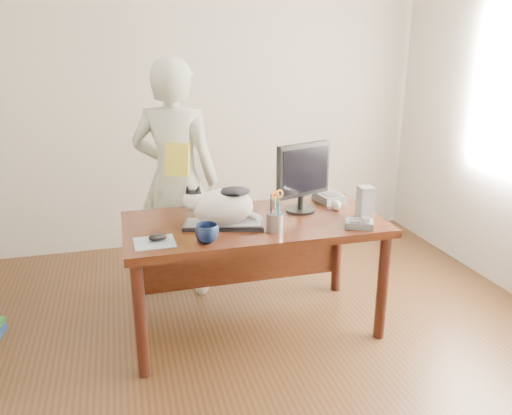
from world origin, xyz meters
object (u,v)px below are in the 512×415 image
object	(u,v)px
phone	(360,223)
mouse	(158,237)
desk	(251,238)
book_stack	(218,205)
speaker	(365,202)
pen_cup	(275,220)
person	(176,180)
keyboard	(224,224)
baseball	(336,205)
cat	(221,205)
monitor	(303,174)
coffee_mug	(207,233)
calculator	(329,197)

from	to	relation	value
phone	mouse	bearing A→B (deg)	-159.64
desk	phone	world-z (taller)	phone
mouse	book_stack	bearing A→B (deg)	44.16
mouse	speaker	size ratio (longest dim) A/B	0.52
pen_cup	person	size ratio (longest dim) A/B	0.15
speaker	keyboard	bearing A→B (deg)	179.42
speaker	book_stack	xyz separation A→B (m)	(-0.87, 0.38, -0.06)
phone	baseball	bearing A→B (deg)	115.20
pen_cup	cat	bearing A→B (deg)	151.15
monitor	mouse	world-z (taller)	monitor
book_stack	pen_cup	bearing A→B (deg)	-76.15
desk	cat	size ratio (longest dim) A/B	3.37
mouse	baseball	bearing A→B (deg)	9.79
baseball	book_stack	xyz separation A→B (m)	(-0.75, 0.20, 0.00)
pen_cup	mouse	world-z (taller)	pen_cup
keyboard	person	size ratio (longest dim) A/B	0.30
speaker	baseball	world-z (taller)	speaker
coffee_mug	speaker	world-z (taller)	speaker
monitor	book_stack	size ratio (longest dim) A/B	1.74
person	phone	bearing A→B (deg)	159.82
pen_cup	coffee_mug	xyz separation A→B (m)	(-0.41, -0.06, -0.02)
cat	pen_cup	distance (m)	0.34
cat	baseball	world-z (taller)	cat
keyboard	monitor	size ratio (longest dim) A/B	1.13
phone	person	size ratio (longest dim) A/B	0.11
mouse	phone	bearing A→B (deg)	-6.43
calculator	person	size ratio (longest dim) A/B	0.13
baseball	monitor	bearing A→B (deg)	173.06
keyboard	pen_cup	xyz separation A→B (m)	(0.27, -0.16, 0.06)
pen_cup	baseball	world-z (taller)	pen_cup
person	baseball	bearing A→B (deg)	171.71
phone	speaker	bearing A→B (deg)	79.89
monitor	pen_cup	size ratio (longest dim) A/B	1.80
coffee_mug	cat	bearing A→B (deg)	60.68
coffee_mug	person	xyz separation A→B (m)	(-0.06, 0.96, 0.06)
mouse	calculator	distance (m)	1.29
baseball	person	size ratio (longest dim) A/B	0.04
calculator	pen_cup	bearing A→B (deg)	-147.55
monitor	keyboard	bearing A→B (deg)	174.57
monitor	book_stack	world-z (taller)	monitor
keyboard	pen_cup	bearing A→B (deg)	-15.09
mouse	pen_cup	bearing A→B (deg)	-3.69
speaker	pen_cup	bearing A→B (deg)	-168.05
cat	mouse	distance (m)	0.43
keyboard	phone	size ratio (longest dim) A/B	2.60
cat	coffee_mug	xyz separation A→B (m)	(-0.12, -0.22, -0.09)
calculator	person	bearing A→B (deg)	148.65
desk	pen_cup	size ratio (longest dim) A/B	6.35
phone	baseball	xyz separation A→B (m)	(-0.00, 0.34, 0.01)
calculator	speaker	bearing A→B (deg)	-84.19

